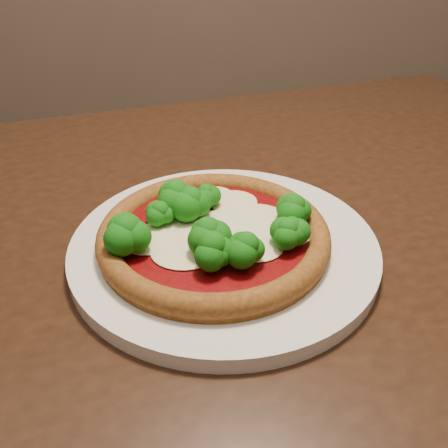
{
  "coord_description": "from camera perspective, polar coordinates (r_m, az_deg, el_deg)",
  "views": [
    {
      "loc": [
        0.04,
        -0.38,
        1.09
      ],
      "look_at": [
        0.07,
        0.07,
        0.79
      ],
      "focal_mm": 40.0,
      "sensor_mm": 36.0,
      "label": 1
    }
  ],
  "objects": [
    {
      "name": "pizza",
      "position": [
        0.54,
        -1.23,
        -0.9
      ],
      "size": [
        0.25,
        0.25,
        0.06
      ],
      "rotation": [
        0.0,
        0.0,
        -0.09
      ],
      "color": "brown",
      "rests_on": "plate"
    },
    {
      "name": "dining_table",
      "position": [
        0.69,
        4.22,
        -6.0
      ],
      "size": [
        1.36,
        1.15,
        0.75
      ],
      "rotation": [
        0.0,
        0.0,
        0.26
      ],
      "color": "black",
      "rests_on": "floor"
    },
    {
      "name": "plate",
      "position": [
        0.56,
        0.0,
        -2.63
      ],
      "size": [
        0.34,
        0.34,
        0.02
      ],
      "primitive_type": "cylinder",
      "color": "silver",
      "rests_on": "dining_table"
    }
  ]
}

